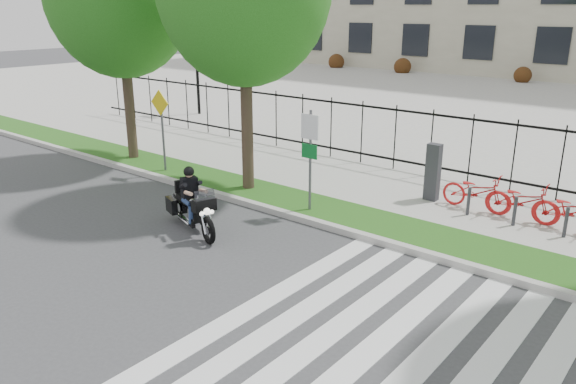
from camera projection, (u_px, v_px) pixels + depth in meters
The scene contains 11 objects.
ground at pixel (159, 278), 10.85m from camera, with size 120.00×120.00×0.00m, color #3B3A3D.
curb at pixel (291, 216), 13.84m from camera, with size 60.00×0.20×0.15m, color #A8A69E.
grass_verge at pixel (312, 207), 14.47m from camera, with size 60.00×1.50×0.15m, color #154A12.
sidewalk at pixel (363, 184), 16.31m from camera, with size 60.00×3.50×0.15m, color #9E9B94.
plaza at pixel (542, 106), 29.24m from camera, with size 80.00×34.00×0.10m, color #9E9B94.
crosswalk_stripes at pixel (375, 376), 7.96m from camera, with size 5.70×8.00×0.01m, color silver, non-canonical shape.
iron_fence at pixel (395, 137), 17.26m from camera, with size 30.00×0.06×2.00m, color black, non-canonical shape.
lamp_post_left at pixel (196, 47), 25.86m from camera, with size 1.06×0.70×4.25m.
sign_pole_regulatory at pixel (310, 148), 13.56m from camera, with size 0.50×0.09×2.50m.
sign_pole_warning at pixel (161, 119), 16.92m from camera, with size 0.78×0.09×2.49m.
motorcycle_rider at pixel (193, 206), 12.94m from camera, with size 2.27×1.18×1.83m.
Camera 1 is at (8.11, -6.00, 4.99)m, focal length 35.00 mm.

